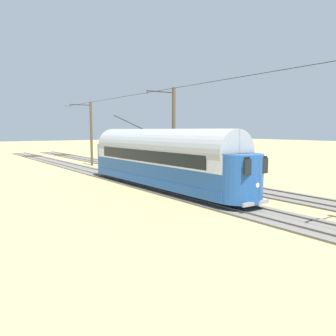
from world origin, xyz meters
TOP-DOWN VIEW (x-y plane):
  - ground_plane at (0.00, 0.00)m, footprint 220.00×220.00m
  - track_streetcar_siding at (-2.47, -0.31)m, footprint 2.80×80.00m
  - track_adjacent_siding at (2.47, -0.31)m, footprint 2.80×80.00m
  - vintage_streetcar at (2.47, 5.46)m, footprint 2.65×17.90m
  - catenary_pole_foreground at (0.08, -12.80)m, footprint 2.67×0.28m
  - catenary_pole_mid_near at (0.08, 3.80)m, footprint 2.67×0.28m
  - overhead_wire_run at (2.43, 11.40)m, footprint 2.47×53.82m
  - switch_stand at (-3.79, -12.24)m, footprint 0.50×0.30m
  - track_end_bumper at (-2.47, -13.70)m, footprint 1.80×0.60m

SIDE VIEW (x-z plane):
  - ground_plane at x=0.00m, z-range 0.00..0.00m
  - track_streetcar_siding at x=-2.47m, z-range -0.04..0.14m
  - track_adjacent_siding at x=2.47m, z-range -0.04..0.14m
  - track_end_bumper at x=-2.47m, z-range 0.00..0.80m
  - switch_stand at x=-3.79m, z-range 0.08..1.32m
  - vintage_streetcar at x=2.47m, z-range -0.41..4.94m
  - catenary_pole_foreground at x=0.08m, z-range 0.15..7.67m
  - catenary_pole_mid_near at x=0.08m, z-range 0.15..7.67m
  - overhead_wire_run at x=2.43m, z-range 6.88..7.06m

